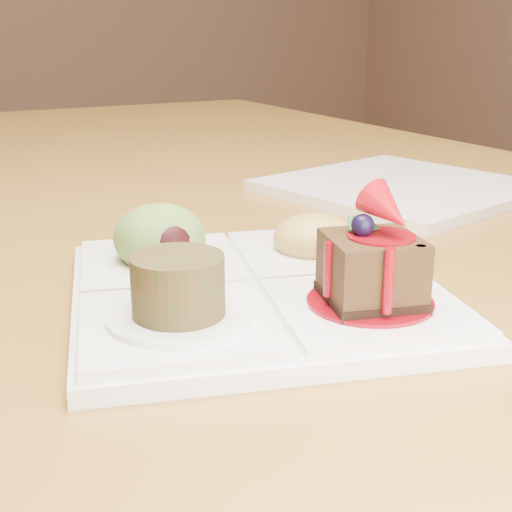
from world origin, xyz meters
name	(u,v)px	position (x,y,z in m)	size (l,w,h in m)	color
dining_table	(213,228)	(0.00, 0.00, 0.68)	(1.00, 1.80, 0.75)	olive
sampler_plate	(253,275)	(-0.16, -0.40, 0.77)	(0.31, 0.31, 0.10)	white
second_plate	(402,187)	(0.16, -0.18, 0.76)	(0.27, 0.27, 0.01)	white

